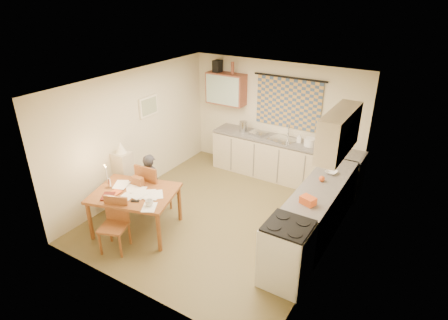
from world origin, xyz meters
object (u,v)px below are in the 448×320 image
Objects in this scene: dining_table at (136,211)px; shelf_stand at (125,178)px; chair_far at (155,197)px; counter_back at (284,160)px; counter_right at (314,216)px; stove at (286,254)px; person at (151,184)px.

dining_table is 1.01m from shelf_stand.
chair_far is at bearing 1.73° from shelf_stand.
counter_right is at bearing -53.31° from counter_back.
counter_back is 3.38m from shelf_stand.
counter_back is 2.93m from chair_far.
stove reaches higher than dining_table.
stove is at bearing -13.54° from dining_table.
counter_back is at bearing 126.69° from counter_right.
shelf_stand is (-0.82, 0.56, 0.16)m from dining_table.
counter_right is (1.30, -1.74, -0.00)m from counter_back.
person reaches higher than dining_table.
counter_right is at bearing -169.04° from chair_far.
person is 1.12× the size of shelf_stand.
dining_table is 0.62m from person.
person is at bearing -121.56° from counter_back.
dining_table is at bearing -34.34° from shelf_stand.
chair_far is (-1.52, -2.50, -0.13)m from counter_back.
shelf_stand is at bearing 1.65° from person.
dining_table is at bearing -176.72° from stove.
dining_table is 1.34× the size of person.
stove is 0.96× the size of chair_far.
stove is 0.83× the size of person.
stove reaches higher than counter_back.
dining_table is 0.60m from chair_far.
person is at bearing 171.82° from stove.
stove is at bearing -90.00° from counter_right.
shelf_stand is at bearing -131.58° from counter_back.
counter_back is 2.17m from counter_right.
counter_back is 2.06× the size of dining_table.
counter_right is 2.86× the size of chair_far.
chair_far reaches higher than stove.
counter_right is at bearing 9.52° from dining_table.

